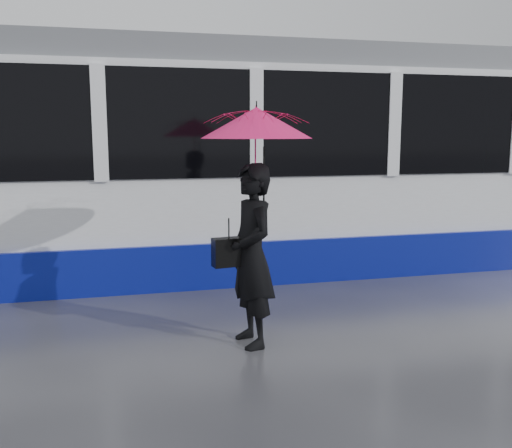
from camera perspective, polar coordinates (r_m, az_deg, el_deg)
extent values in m
plane|color=#2F2F34|center=(6.63, -0.85, -9.22)|extent=(90.00, 90.00, 0.00)
cube|color=#3F3D38|center=(8.30, -3.68, -5.40)|extent=(34.00, 0.07, 0.02)
cube|color=#3F3D38|center=(9.69, -5.22, -3.33)|extent=(34.00, 0.07, 0.02)
cube|color=white|center=(8.66, -11.71, 5.19)|extent=(24.00, 2.40, 2.95)
cube|color=navy|center=(8.82, -11.46, -2.71)|extent=(24.00, 2.56, 0.62)
cube|color=black|center=(8.64, -11.86, 9.66)|extent=(23.00, 2.48, 1.40)
cube|color=slate|center=(8.71, -12.07, 16.08)|extent=(23.60, 2.20, 0.35)
imported|color=black|center=(5.56, -0.45, -3.18)|extent=(0.52, 0.71, 1.80)
imported|color=#DC1267|center=(5.45, 0.05, 7.13)|extent=(1.12, 1.14, 0.90)
cone|color=#DC1267|center=(5.45, 0.05, 10.09)|extent=(1.20, 1.20, 0.29)
cylinder|color=black|center=(5.46, 0.05, 11.86)|extent=(0.01, 0.01, 0.07)
cylinder|color=black|center=(5.51, 0.79, 3.64)|extent=(0.02, 0.02, 0.79)
cube|color=black|center=(5.53, -2.72, -2.82)|extent=(0.34, 0.19, 0.28)
cylinder|color=black|center=(5.48, -2.74, -0.47)|extent=(0.01, 0.01, 0.18)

